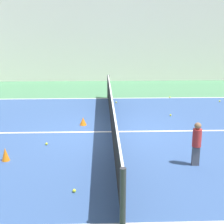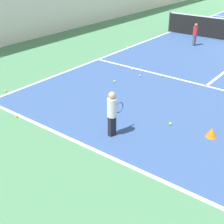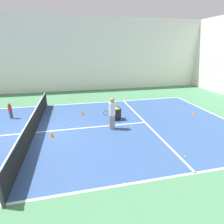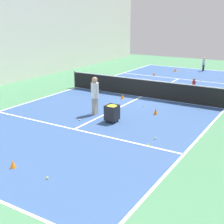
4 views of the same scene
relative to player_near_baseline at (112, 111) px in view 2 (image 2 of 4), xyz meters
The scene contains 15 objects.
line_baseline_near 1.19m from the player_near_baseline, 52.46° to the right, with size 9.53×0.10×0.00m, color white.
line_sideline_left 11.59m from the player_near_baseline, 111.09° to the left, with size 0.10×23.16×0.00m, color white.
line_service_near 4.52m from the player_near_baseline, 82.23° to the left, with size 9.53×0.10×0.00m, color white.
player_near_baseline is the anchor object (origin of this frame).
child_midcourt 9.11m from the player_near_baseline, 102.03° to the left, with size 0.22×0.22×1.05m.
training_cone_2 2.49m from the player_near_baseline, 35.22° to the left, with size 0.28×0.28×0.24m, color orange.
tennis_ball_2 4.40m from the player_near_baseline, behind, with size 0.07×0.07×0.07m, color yellow.
tennis_ball_3 1.73m from the player_near_baseline, 55.49° to the left, with size 0.07×0.07×0.07m, color yellow.
tennis_ball_4 4.20m from the player_near_baseline, 113.63° to the left, with size 0.07×0.07×0.07m, color yellow.
tennis_ball_8 7.89m from the player_near_baseline, 122.48° to the left, with size 0.07×0.07×0.07m, color yellow.
tennis_ball_10 4.79m from the player_near_baseline, 118.61° to the left, with size 0.07×0.07×0.07m, color yellow.
tennis_ball_11 3.54m from the player_near_baseline, 126.29° to the left, with size 0.07×0.07×0.07m, color yellow.
tennis_ball_12 2.86m from the player_near_baseline, 161.64° to the right, with size 0.07×0.07×0.07m, color yellow.
tennis_ball_15 12.08m from the player_near_baseline, 104.74° to the left, with size 0.07×0.07×0.07m, color yellow.
tennis_ball_19 4.46m from the player_near_baseline, 103.72° to the left, with size 0.07×0.07×0.07m, color yellow.
Camera 2 is at (3.43, -16.04, 4.07)m, focal length 50.00 mm.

